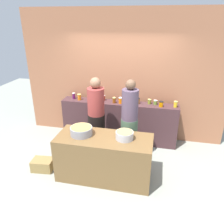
{
  "coord_description": "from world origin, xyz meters",
  "views": [
    {
      "loc": [
        0.87,
        -3.58,
        2.75
      ],
      "look_at": [
        0.0,
        0.35,
        1.05
      ],
      "focal_mm": 35.5,
      "sensor_mm": 36.0,
      "label": 1
    }
  ],
  "objects_px": {
    "preserve_jar_6": "(126,101)",
    "preserve_jar_8": "(149,101)",
    "preserve_jar_1": "(79,97)",
    "cook_in_cap": "(129,127)",
    "preserve_jar_5": "(121,100)",
    "preserve_jar_0": "(74,96)",
    "bread_crate": "(43,165)",
    "preserve_jar_4": "(114,100)",
    "preserve_jar_9": "(155,102)",
    "preserve_jar_10": "(161,104)",
    "cook_with_tongs": "(96,121)",
    "preserve_jar_7": "(138,101)",
    "cooking_pot_left": "(81,131)",
    "preserve_jar_2": "(93,98)",
    "preserve_jar_3": "(103,98)",
    "cooking_pot_center": "(125,135)",
    "preserve_jar_11": "(176,104)"
  },
  "relations": [
    {
      "from": "preserve_jar_10",
      "to": "preserve_jar_0",
      "type": "bearing_deg",
      "value": 177.4
    },
    {
      "from": "preserve_jar_6",
      "to": "preserve_jar_8",
      "type": "relative_size",
      "value": 1.22
    },
    {
      "from": "preserve_jar_0",
      "to": "preserve_jar_7",
      "type": "xyz_separation_m",
      "value": [
        1.54,
        -0.01,
        -0.0
      ]
    },
    {
      "from": "preserve_jar_2",
      "to": "preserve_jar_3",
      "type": "xyz_separation_m",
      "value": [
        0.25,
        0.03,
        0.0
      ]
    },
    {
      "from": "preserve_jar_2",
      "to": "preserve_jar_5",
      "type": "distance_m",
      "value": 0.68
    },
    {
      "from": "preserve_jar_5",
      "to": "preserve_jar_9",
      "type": "relative_size",
      "value": 1.39
    },
    {
      "from": "preserve_jar_9",
      "to": "bread_crate",
      "type": "bearing_deg",
      "value": -143.54
    },
    {
      "from": "preserve_jar_7",
      "to": "bread_crate",
      "type": "bearing_deg",
      "value": -138.24
    },
    {
      "from": "cook_with_tongs",
      "to": "preserve_jar_11",
      "type": "bearing_deg",
      "value": 20.96
    },
    {
      "from": "preserve_jar_4",
      "to": "bread_crate",
      "type": "relative_size",
      "value": 0.33
    },
    {
      "from": "preserve_jar_9",
      "to": "preserve_jar_10",
      "type": "distance_m",
      "value": 0.17
    },
    {
      "from": "preserve_jar_0",
      "to": "cook_with_tongs",
      "type": "bearing_deg",
      "value": -41.57
    },
    {
      "from": "preserve_jar_2",
      "to": "preserve_jar_7",
      "type": "bearing_deg",
      "value": -0.96
    },
    {
      "from": "preserve_jar_2",
      "to": "cooking_pot_center",
      "type": "bearing_deg",
      "value": -54.7
    },
    {
      "from": "preserve_jar_10",
      "to": "preserve_jar_11",
      "type": "height_order",
      "value": "preserve_jar_11"
    },
    {
      "from": "preserve_jar_8",
      "to": "preserve_jar_9",
      "type": "bearing_deg",
      "value": -7.44
    },
    {
      "from": "preserve_jar_1",
      "to": "cook_in_cap",
      "type": "xyz_separation_m",
      "value": [
        1.31,
        -0.79,
        -0.25
      ]
    },
    {
      "from": "cook_in_cap",
      "to": "preserve_jar_5",
      "type": "bearing_deg",
      "value": 112.49
    },
    {
      "from": "preserve_jar_8",
      "to": "preserve_jar_10",
      "type": "bearing_deg",
      "value": -26.4
    },
    {
      "from": "preserve_jar_8",
      "to": "preserve_jar_6",
      "type": "bearing_deg",
      "value": -170.39
    },
    {
      "from": "preserve_jar_11",
      "to": "cook_with_tongs",
      "type": "bearing_deg",
      "value": -159.04
    },
    {
      "from": "preserve_jar_9",
      "to": "cooking_pot_center",
      "type": "height_order",
      "value": "preserve_jar_9"
    },
    {
      "from": "cooking_pot_center",
      "to": "preserve_jar_4",
      "type": "bearing_deg",
      "value": 109.35
    },
    {
      "from": "preserve_jar_9",
      "to": "preserve_jar_6",
      "type": "bearing_deg",
      "value": -173.82
    },
    {
      "from": "preserve_jar_10",
      "to": "preserve_jar_4",
      "type": "bearing_deg",
      "value": 179.35
    },
    {
      "from": "preserve_jar_4",
      "to": "bread_crate",
      "type": "xyz_separation_m",
      "value": [
        -1.13,
        -1.42,
        -0.93
      ]
    },
    {
      "from": "preserve_jar_1",
      "to": "cook_with_tongs",
      "type": "height_order",
      "value": "cook_with_tongs"
    },
    {
      "from": "preserve_jar_5",
      "to": "preserve_jar_6",
      "type": "distance_m",
      "value": 0.12
    },
    {
      "from": "preserve_jar_4",
      "to": "cooking_pot_left",
      "type": "distance_m",
      "value": 1.37
    },
    {
      "from": "preserve_jar_1",
      "to": "preserve_jar_4",
      "type": "xyz_separation_m",
      "value": [
        0.85,
        -0.03,
        -0.0
      ]
    },
    {
      "from": "preserve_jar_5",
      "to": "cook_in_cap",
      "type": "relative_size",
      "value": 0.08
    },
    {
      "from": "preserve_jar_3",
      "to": "preserve_jar_5",
      "type": "distance_m",
      "value": 0.44
    },
    {
      "from": "preserve_jar_3",
      "to": "preserve_jar_5",
      "type": "height_order",
      "value": "preserve_jar_5"
    },
    {
      "from": "cook_in_cap",
      "to": "preserve_jar_4",
      "type": "bearing_deg",
      "value": 121.33
    },
    {
      "from": "preserve_jar_6",
      "to": "preserve_jar_5",
      "type": "bearing_deg",
      "value": -168.71
    },
    {
      "from": "preserve_jar_7",
      "to": "cooking_pot_left",
      "type": "xyz_separation_m",
      "value": [
        -0.86,
        -1.4,
        -0.14
      ]
    },
    {
      "from": "cooking_pot_left",
      "to": "preserve_jar_7",
      "type": "bearing_deg",
      "value": 58.55
    },
    {
      "from": "preserve_jar_2",
      "to": "preserve_jar_11",
      "type": "bearing_deg",
      "value": -1.72
    },
    {
      "from": "cooking_pot_left",
      "to": "cooking_pot_center",
      "type": "height_order",
      "value": "cooking_pot_left"
    },
    {
      "from": "preserve_jar_3",
      "to": "cook_in_cap",
      "type": "relative_size",
      "value": 0.07
    },
    {
      "from": "preserve_jar_5",
      "to": "cook_with_tongs",
      "type": "height_order",
      "value": "cook_with_tongs"
    },
    {
      "from": "cooking_pot_left",
      "to": "preserve_jar_2",
      "type": "bearing_deg",
      "value": 98.6
    },
    {
      "from": "preserve_jar_1",
      "to": "cook_in_cap",
      "type": "height_order",
      "value": "cook_in_cap"
    },
    {
      "from": "preserve_jar_10",
      "to": "cook_in_cap",
      "type": "distance_m",
      "value": 0.98
    },
    {
      "from": "preserve_jar_11",
      "to": "cook_with_tongs",
      "type": "relative_size",
      "value": 0.08
    },
    {
      "from": "preserve_jar_6",
      "to": "cook_in_cap",
      "type": "bearing_deg",
      "value": -75.98
    },
    {
      "from": "preserve_jar_11",
      "to": "cook_in_cap",
      "type": "bearing_deg",
      "value": -138.0
    },
    {
      "from": "cook_with_tongs",
      "to": "cooking_pot_left",
      "type": "bearing_deg",
      "value": -94.64
    },
    {
      "from": "cooking_pot_center",
      "to": "cook_in_cap",
      "type": "height_order",
      "value": "cook_in_cap"
    },
    {
      "from": "preserve_jar_0",
      "to": "bread_crate",
      "type": "distance_m",
      "value": 1.77
    }
  ]
}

